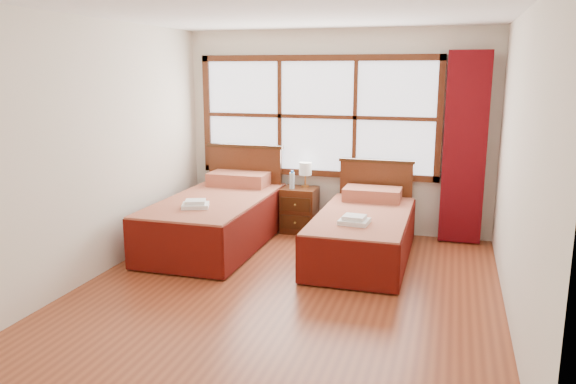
% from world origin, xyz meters
% --- Properties ---
extents(floor, '(4.50, 4.50, 0.00)m').
position_xyz_m(floor, '(0.00, 0.00, 0.00)').
color(floor, brown).
rests_on(floor, ground).
extents(ceiling, '(4.50, 4.50, 0.00)m').
position_xyz_m(ceiling, '(0.00, 0.00, 2.60)').
color(ceiling, white).
rests_on(ceiling, wall_back).
extents(wall_back, '(4.00, 0.00, 4.00)m').
position_xyz_m(wall_back, '(0.00, 2.25, 1.30)').
color(wall_back, silver).
rests_on(wall_back, floor).
extents(wall_left, '(0.00, 4.50, 4.50)m').
position_xyz_m(wall_left, '(-2.00, 0.00, 1.30)').
color(wall_left, silver).
rests_on(wall_left, floor).
extents(wall_right, '(0.00, 4.50, 4.50)m').
position_xyz_m(wall_right, '(2.00, 0.00, 1.30)').
color(wall_right, silver).
rests_on(wall_right, floor).
extents(window, '(3.16, 0.06, 1.56)m').
position_xyz_m(window, '(-0.25, 2.21, 1.50)').
color(window, white).
rests_on(window, wall_back).
extents(curtain, '(0.50, 0.16, 2.30)m').
position_xyz_m(curtain, '(1.60, 2.11, 1.17)').
color(curtain, '#660A0F').
rests_on(curtain, wall_back).
extents(bed_left, '(1.14, 2.20, 1.11)m').
position_xyz_m(bed_left, '(-1.23, 1.20, 0.34)').
color(bed_left, '#361C0B').
rests_on(bed_left, floor).
extents(bed_right, '(1.02, 2.04, 0.98)m').
position_xyz_m(bed_right, '(0.55, 1.20, 0.30)').
color(bed_right, '#361C0B').
rests_on(bed_right, floor).
extents(nightstand, '(0.44, 0.44, 0.59)m').
position_xyz_m(nightstand, '(-0.42, 1.99, 0.29)').
color(nightstand, '#4F2411').
rests_on(nightstand, floor).
extents(towels_left, '(0.36, 0.34, 0.09)m').
position_xyz_m(towels_left, '(-1.25, 0.63, 0.63)').
color(towels_left, white).
rests_on(towels_left, bed_left).
extents(towels_right, '(0.32, 0.29, 0.09)m').
position_xyz_m(towels_right, '(0.52, 0.70, 0.56)').
color(towels_right, white).
rests_on(towels_right, bed_right).
extents(lamp, '(0.17, 0.17, 0.32)m').
position_xyz_m(lamp, '(-0.37, 2.10, 0.82)').
color(lamp, gold).
rests_on(lamp, nightstand).
extents(bottle_near, '(0.06, 0.06, 0.24)m').
position_xyz_m(bottle_near, '(-0.50, 1.92, 0.70)').
color(bottle_near, '#ABCCDC').
rests_on(bottle_near, nightstand).
extents(bottle_far, '(0.06, 0.06, 0.23)m').
position_xyz_m(bottle_far, '(-0.51, 1.96, 0.70)').
color(bottle_far, '#ABCCDC').
rests_on(bottle_far, nightstand).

